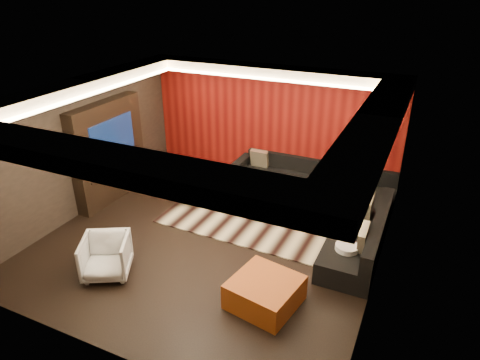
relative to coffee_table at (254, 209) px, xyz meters
The scene contains 26 objects.
floor 1.28m from the coffee_table, 105.67° to the right, with size 6.00×6.00×0.02m, color black.
ceiling 2.98m from the coffee_table, 105.67° to the right, with size 6.00×6.00×0.02m, color silver.
wall_back 2.23m from the coffee_table, 100.94° to the left, with size 6.00×0.02×2.80m, color black.
wall_left 3.80m from the coffee_table, 159.89° to the right, with size 0.02×6.00×2.80m, color black.
wall_right 3.20m from the coffee_table, 24.74° to the right, with size 0.02×6.00×2.80m, color black.
red_feature_wall 2.19m from the coffee_table, 101.19° to the left, with size 5.98×0.05×2.78m, color #6B0C0A.
soffit_back 2.99m from the coffee_table, 103.17° to the left, with size 6.00×0.60×0.22m, color silver.
soffit_front 4.71m from the coffee_table, 95.01° to the right, with size 6.00×0.60×0.22m, color silver.
soffit_left 4.17m from the coffee_table, 158.03° to the right, with size 0.60×4.80×0.22m, color silver.
soffit_right 3.70m from the coffee_table, 27.54° to the right, with size 0.60×4.80×0.22m, color silver.
cove_back 2.75m from the coffee_table, 106.93° to the left, with size 4.80×0.08×0.04m, color #FFD899.
cove_front 4.38m from the coffee_table, 95.48° to the right, with size 4.80×0.08×0.04m, color #FFD899.
cove_left 3.87m from the coffee_table, 155.58° to the right, with size 0.08×4.80×0.04m, color #FFD899.
cove_right 3.43m from the coffee_table, 31.35° to the right, with size 0.08×4.80×0.04m, color #FFD899.
tv_surround 3.40m from the coffee_table, 168.88° to the right, with size 0.30×2.00×2.20m, color black.
tv_screen 3.38m from the coffee_table, 168.31° to the right, with size 0.04×1.30×0.80m, color black.
tv_shelf 3.15m from the coffee_table, 168.31° to the right, with size 0.04×1.60×0.04m, color black.
rug 0.39m from the coffee_table, 43.70° to the left, with size 4.00×3.00×0.02m, color beige.
coffee_table is the anchor object (origin of this frame).
drum_stool 0.70m from the coffee_table, behind, with size 0.33×0.33×0.39m, color black.
striped_pouf 1.48m from the coffee_table, behind, with size 0.66×0.66×0.36m, color beige.
white_side_table 2.43m from the coffee_table, 27.13° to the right, with size 0.40×0.40×0.49m, color silver.
orange_ottoman 2.76m from the coffee_table, 63.62° to the right, with size 0.96×0.96×0.42m, color #9D3814.
armchair 3.25m from the coffee_table, 116.50° to the right, with size 0.74×0.76×0.69m, color silver.
sectional_sofa 1.54m from the coffee_table, 24.62° to the left, with size 3.65×3.50×0.75m.
throw_pillows 1.49m from the coffee_table, ahead, with size 3.15×2.78×0.50m.
Camera 1 is at (3.38, -6.04, 4.57)m, focal length 32.00 mm.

